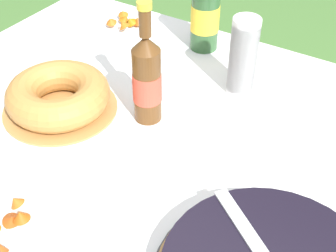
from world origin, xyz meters
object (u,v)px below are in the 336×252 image
(cup_stack, at_px, (243,57))
(cider_bottle_green, at_px, (205,11))
(cider_bottle_amber, at_px, (147,79))
(bundt_cake, at_px, (58,96))
(snack_plate_near, at_px, (125,24))

(cup_stack, relative_size, cider_bottle_green, 0.66)
(cider_bottle_green, distance_m, cider_bottle_amber, 0.38)
(cider_bottle_amber, bearing_deg, cup_stack, 57.36)
(bundt_cake, distance_m, cider_bottle_green, 0.50)
(bundt_cake, relative_size, snack_plate_near, 1.36)
(cider_bottle_amber, height_order, snack_plate_near, cider_bottle_amber)
(cup_stack, xyz_separation_m, snack_plate_near, (-0.47, 0.13, -0.09))
(bundt_cake, distance_m, cup_stack, 0.48)
(bundt_cake, bearing_deg, cup_stack, 42.14)
(bundt_cake, bearing_deg, cider_bottle_green, 71.53)
(cider_bottle_green, distance_m, snack_plate_near, 0.30)
(bundt_cake, xyz_separation_m, cup_stack, (0.35, 0.32, 0.06))
(cider_bottle_amber, bearing_deg, cider_bottle_green, 97.49)
(cider_bottle_amber, bearing_deg, bundt_cake, -155.83)
(bundt_cake, height_order, snack_plate_near, bundt_cake)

